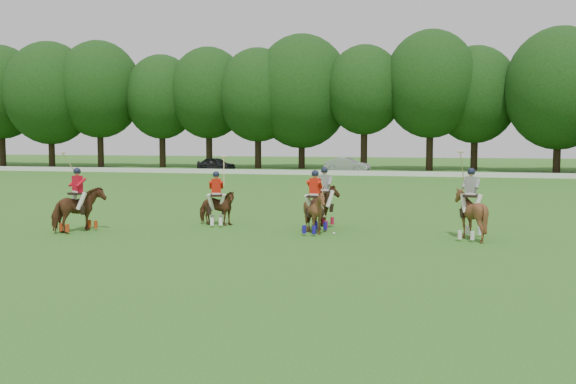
% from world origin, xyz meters
% --- Properties ---
extents(ground, '(180.00, 180.00, 0.00)m').
position_xyz_m(ground, '(0.00, 0.00, 0.00)').
color(ground, '#2F611B').
rests_on(ground, ground).
extents(tree_line, '(117.98, 14.32, 14.75)m').
position_xyz_m(tree_line, '(0.26, 48.05, 8.23)').
color(tree_line, black).
rests_on(tree_line, ground).
extents(boundary_rail, '(120.00, 0.10, 0.44)m').
position_xyz_m(boundary_rail, '(0.00, 38.00, 0.22)').
color(boundary_rail, white).
rests_on(boundary_rail, ground).
extents(car_left, '(4.35, 2.74, 1.38)m').
position_xyz_m(car_left, '(-14.30, 42.50, 0.69)').
color(car_left, black).
rests_on(car_left, ground).
extents(car_mid, '(4.49, 2.20, 1.42)m').
position_xyz_m(car_mid, '(-0.97, 42.50, 0.71)').
color(car_mid, '#A3A3A8').
rests_on(car_mid, ground).
extents(polo_red_a, '(1.57, 2.09, 2.86)m').
position_xyz_m(polo_red_a, '(-4.83, 1.89, 0.84)').
color(polo_red_a, '#4F2C15').
rests_on(polo_red_a, ground).
extents(polo_red_b, '(1.66, 1.54, 2.64)m').
position_xyz_m(polo_red_b, '(-0.54, 4.62, 0.73)').
color(polo_red_b, '#4F2C15').
rests_on(polo_red_b, ground).
extents(polo_red_c, '(1.47, 1.59, 2.26)m').
position_xyz_m(polo_red_c, '(3.57, 3.44, 0.80)').
color(polo_red_c, '#4F2C15').
rests_on(polo_red_c, ground).
extents(polo_stripe_a, '(1.18, 1.91, 2.30)m').
position_xyz_m(polo_stripe_a, '(3.65, 4.84, 0.83)').
color(polo_stripe_a, '#4F2C15').
rests_on(polo_stripe_a, ground).
extents(polo_stripe_b, '(1.68, 1.81, 2.93)m').
position_xyz_m(polo_stripe_b, '(8.87, 3.47, 0.87)').
color(polo_stripe_b, '#4F2C15').
rests_on(polo_stripe_b, ground).
extents(polo_ball, '(0.09, 0.09, 0.09)m').
position_xyz_m(polo_ball, '(4.26, 3.39, 0.04)').
color(polo_ball, white).
rests_on(polo_ball, ground).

